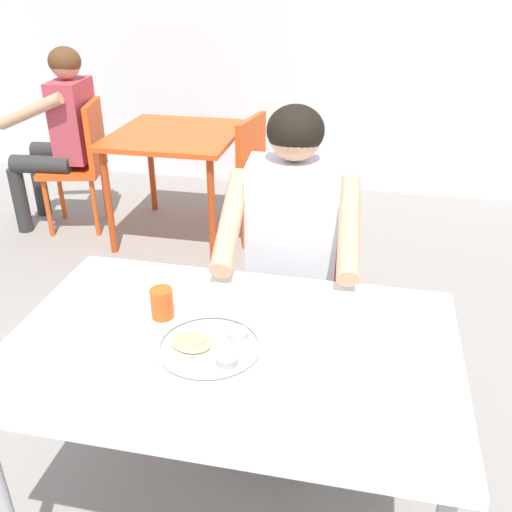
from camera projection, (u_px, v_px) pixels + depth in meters
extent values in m
cube|color=white|center=(230.00, 347.00, 1.59)|extent=(1.27, 0.81, 0.03)
cylinder|color=#B2B2B7|center=(3.00, 502.00, 1.57)|extent=(0.04, 0.04, 0.70)
cylinder|color=#B2B2B7|center=(110.00, 352.00, 2.16)|extent=(0.04, 0.04, 0.70)
cylinder|color=#B2B2B7|center=(417.00, 394.00, 1.95)|extent=(0.04, 0.04, 0.70)
cylinder|color=#B7BABF|center=(209.00, 348.00, 1.56)|extent=(0.29, 0.29, 0.01)
torus|color=#B7BABF|center=(209.00, 345.00, 1.55)|extent=(0.29, 0.29, 0.01)
cylinder|color=#B2B5BA|center=(227.00, 360.00, 1.49)|extent=(0.06, 0.06, 0.02)
cylinder|color=#C65119|center=(227.00, 358.00, 1.49)|extent=(0.05, 0.05, 0.01)
cylinder|color=#B2B5BA|center=(237.00, 334.00, 1.59)|extent=(0.06, 0.06, 0.02)
cylinder|color=#9E4714|center=(237.00, 333.00, 1.59)|extent=(0.05, 0.05, 0.01)
ellipsoid|color=tan|center=(191.00, 343.00, 1.56)|extent=(0.13, 0.12, 0.01)
ellipsoid|color=tan|center=(193.00, 338.00, 1.57)|extent=(0.09, 0.07, 0.01)
cylinder|color=#D84C19|center=(162.00, 303.00, 1.68)|extent=(0.07, 0.07, 0.09)
cylinder|color=#593319|center=(161.00, 295.00, 1.67)|extent=(0.06, 0.06, 0.02)
cube|color=red|center=(292.00, 297.00, 2.35)|extent=(0.45, 0.43, 0.04)
cube|color=red|center=(297.00, 228.00, 2.41)|extent=(0.40, 0.07, 0.42)
cylinder|color=red|center=(329.00, 368.00, 2.30)|extent=(0.03, 0.03, 0.42)
cylinder|color=red|center=(246.00, 361.00, 2.34)|extent=(0.03, 0.03, 0.42)
cylinder|color=red|center=(330.00, 323.00, 2.58)|extent=(0.03, 0.03, 0.42)
cylinder|color=red|center=(256.00, 318.00, 2.62)|extent=(0.03, 0.03, 0.42)
cylinder|color=black|center=(321.00, 414.00, 2.04)|extent=(0.10, 0.10, 0.46)
cylinder|color=black|center=(326.00, 321.00, 2.09)|extent=(0.15, 0.41, 0.12)
cylinder|color=black|center=(239.00, 406.00, 2.08)|extent=(0.10, 0.10, 0.46)
cylinder|color=black|center=(246.00, 315.00, 2.13)|extent=(0.15, 0.41, 0.12)
cube|color=silver|center=(292.00, 230.00, 2.16)|extent=(0.35, 0.22, 0.54)
cylinder|color=tan|center=(349.00, 227.00, 1.92)|extent=(0.11, 0.46, 0.25)
cylinder|color=tan|center=(231.00, 220.00, 1.97)|extent=(0.11, 0.46, 0.25)
sphere|color=tan|center=(295.00, 134.00, 1.98)|extent=(0.19, 0.19, 0.19)
ellipsoid|color=black|center=(296.00, 130.00, 1.98)|extent=(0.21, 0.20, 0.18)
cube|color=#E04C19|center=(175.00, 135.00, 3.61)|extent=(0.79, 0.85, 0.03)
cylinder|color=#B33D14|center=(109.00, 203.00, 3.52)|extent=(0.04, 0.04, 0.68)
cylinder|color=#B33D14|center=(212.00, 212.00, 3.40)|extent=(0.04, 0.04, 0.68)
cylinder|color=#B33D14|center=(151.00, 166.00, 4.15)|extent=(0.04, 0.04, 0.68)
cylinder|color=#B33D14|center=(240.00, 173.00, 4.03)|extent=(0.04, 0.04, 0.68)
cube|color=#D9501A|center=(72.00, 169.00, 3.84)|extent=(0.48, 0.47, 0.04)
cube|color=#D9501A|center=(95.00, 135.00, 3.74)|extent=(0.12, 0.37, 0.43)
cylinder|color=#D9501A|center=(48.00, 208.00, 3.80)|extent=(0.03, 0.03, 0.41)
cylinder|color=#D9501A|center=(61.00, 191.00, 4.08)|extent=(0.03, 0.03, 0.41)
cylinder|color=#D9501A|center=(95.00, 208.00, 3.81)|extent=(0.03, 0.03, 0.41)
cylinder|color=#D9501A|center=(105.00, 191.00, 4.09)|extent=(0.03, 0.03, 0.41)
cube|color=#D54E18|center=(277.00, 182.00, 3.62)|extent=(0.46, 0.50, 0.04)
cube|color=#D54E18|center=(251.00, 147.00, 3.59)|extent=(0.11, 0.41, 0.38)
cylinder|color=#D54E18|center=(306.00, 207.00, 3.82)|extent=(0.03, 0.03, 0.41)
cylinder|color=#D54E18|center=(289.00, 228.00, 3.53)|extent=(0.03, 0.03, 0.41)
cylinder|color=#D54E18|center=(265.00, 201.00, 3.92)|extent=(0.03, 0.03, 0.41)
cylinder|color=#D54E18|center=(244.00, 220.00, 3.63)|extent=(0.03, 0.03, 0.41)
cylinder|color=#2F2F2F|center=(20.00, 201.00, 3.87)|extent=(0.10, 0.10, 0.45)
cylinder|color=#2F2F2F|center=(41.00, 165.00, 3.72)|extent=(0.41, 0.16, 0.12)
cylinder|color=#2F2F2F|center=(40.00, 185.00, 4.13)|extent=(0.10, 0.10, 0.45)
cylinder|color=#2F2F2F|center=(60.00, 151.00, 3.99)|extent=(0.41, 0.16, 0.12)
cube|color=#B23F4C|center=(73.00, 120.00, 3.72)|extent=(0.23, 0.36, 0.52)
cylinder|color=tan|center=(30.00, 111.00, 3.50)|extent=(0.46, 0.12, 0.25)
cylinder|color=tan|center=(58.00, 97.00, 3.87)|extent=(0.46, 0.12, 0.25)
sphere|color=tan|center=(65.00, 64.00, 3.55)|extent=(0.19, 0.19, 0.19)
ellipsoid|color=brown|center=(65.00, 61.00, 3.54)|extent=(0.21, 0.20, 0.18)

